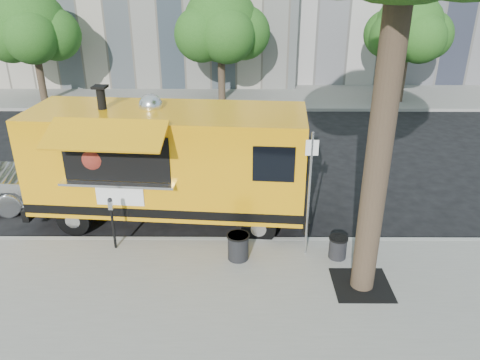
% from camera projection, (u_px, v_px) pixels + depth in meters
% --- Properties ---
extents(ground, '(120.00, 120.00, 0.00)m').
position_uv_depth(ground, '(240.00, 225.00, 12.57)').
color(ground, black).
rests_on(ground, ground).
extents(sidewalk, '(60.00, 6.00, 0.15)m').
position_uv_depth(sidewalk, '(239.00, 327.00, 8.90)').
color(sidewalk, gray).
rests_on(sidewalk, ground).
extents(curb, '(60.00, 0.14, 0.16)m').
position_uv_depth(curb, '(240.00, 241.00, 11.69)').
color(curb, '#999993').
rests_on(curb, ground).
extents(far_sidewalk, '(60.00, 5.00, 0.15)m').
position_uv_depth(far_sidewalk, '(241.00, 97.00, 24.84)').
color(far_sidewalk, gray).
rests_on(far_sidewalk, ground).
extents(tree_well, '(1.20, 1.20, 0.02)m').
position_uv_depth(tree_well, '(361.00, 285.00, 9.94)').
color(tree_well, black).
rests_on(tree_well, sidewalk).
extents(far_tree_a, '(3.42, 3.42, 5.36)m').
position_uv_depth(far_tree_a, '(32.00, 27.00, 22.27)').
color(far_tree_a, '#33261C').
rests_on(far_tree_a, far_sidewalk).
extents(far_tree_b, '(3.60, 3.60, 5.50)m').
position_uv_depth(far_tree_b, '(221.00, 25.00, 22.56)').
color(far_tree_b, '#33261C').
rests_on(far_tree_b, far_sidewalk).
extents(far_tree_c, '(3.24, 3.24, 5.21)m').
position_uv_depth(far_tree_c, '(409.00, 28.00, 22.29)').
color(far_tree_c, '#33261C').
rests_on(far_tree_c, far_sidewalk).
extents(sign_post, '(0.28, 0.06, 3.00)m').
position_uv_depth(sign_post, '(309.00, 188.00, 10.39)').
color(sign_post, silver).
rests_on(sign_post, sidewalk).
extents(parking_meter, '(0.11, 0.11, 1.33)m').
position_uv_depth(parking_meter, '(112.00, 217.00, 10.95)').
color(parking_meter, black).
rests_on(parking_meter, sidewalk).
extents(food_truck, '(7.50, 3.69, 3.63)m').
position_uv_depth(food_truck, '(167.00, 161.00, 12.18)').
color(food_truck, '#F5A20C').
rests_on(food_truck, ground).
extents(trash_bin_left, '(0.52, 0.52, 0.63)m').
position_uv_depth(trash_bin_left, '(238.00, 246.00, 10.74)').
color(trash_bin_left, black).
rests_on(trash_bin_left, sidewalk).
extents(trash_bin_right, '(0.44, 0.44, 0.53)m').
position_uv_depth(trash_bin_right, '(338.00, 247.00, 10.80)').
color(trash_bin_right, black).
rests_on(trash_bin_right, sidewalk).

